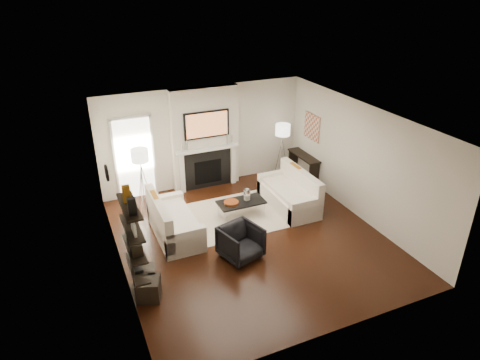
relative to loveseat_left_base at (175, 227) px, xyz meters
name	(u,v)px	position (x,y,z in m)	size (l,w,h in m)	color
room_envelope	(252,183)	(1.47, -0.79, 1.14)	(6.00, 6.00, 6.00)	black
chimney_breast	(205,138)	(1.47, 2.08, 1.14)	(1.80, 0.25, 2.70)	silver
fireplace_surround	(208,169)	(1.47, 1.95, 0.31)	(1.30, 0.02, 1.04)	black
firebox	(208,172)	(1.47, 1.94, 0.24)	(0.75, 0.02, 0.65)	black
mantel_pilaster_l	(182,173)	(0.75, 1.92, 0.34)	(0.12, 0.08, 1.10)	white
mantel_pilaster_r	(233,164)	(2.19, 1.92, 0.34)	(0.12, 0.08, 1.10)	white
mantel_shelf	(208,149)	(1.47, 1.90, 0.91)	(1.70, 0.18, 0.07)	white
tv_body	(207,125)	(1.47, 1.92, 1.57)	(1.20, 0.06, 0.70)	black
tv_screen	(207,125)	(1.47, 1.89, 1.57)	(1.10, 0.01, 0.62)	#BF723F
candlestick_l_tall	(187,145)	(0.92, 1.91, 1.09)	(0.04, 0.04, 0.30)	silver
candlestick_l_short	(182,147)	(0.79, 1.91, 1.06)	(0.04, 0.04, 0.24)	silver
candlestick_r_tall	(227,139)	(2.02, 1.91, 1.09)	(0.04, 0.04, 0.30)	silver
candlestick_r_short	(232,140)	(2.15, 1.91, 1.06)	(0.04, 0.04, 0.24)	silver
hallway_panel	(134,159)	(-0.38, 2.19, 0.84)	(0.90, 0.02, 2.10)	white
door_trim_l	(115,162)	(-0.86, 2.17, 0.84)	(0.06, 0.06, 2.16)	white
door_trim_r	(154,156)	(0.10, 2.17, 0.84)	(0.06, 0.06, 2.16)	white
door_trim_top	(130,117)	(-0.38, 2.17, 1.92)	(1.02, 0.06, 0.06)	white
rug	(231,216)	(1.42, 0.24, -0.20)	(2.60, 2.00, 0.01)	beige
loveseat_left_base	(175,227)	(0.00, 0.00, 0.00)	(0.85, 1.80, 0.42)	white
loveseat_left_back	(159,217)	(-0.33, 0.00, 0.32)	(0.18, 1.80, 0.80)	white
loveseat_left_arm_n	(186,242)	(0.00, -0.81, 0.09)	(0.85, 0.18, 0.60)	white
loveseat_left_arm_s	(166,206)	(0.00, 0.81, 0.09)	(0.85, 0.18, 0.60)	white
loveseat_left_cushion	(177,216)	(0.05, 0.00, 0.26)	(0.63, 1.44, 0.10)	white
pillow_left_orange	(155,203)	(-0.33, 0.30, 0.52)	(0.10, 0.42, 0.42)	#A16013
pillow_left_charcoal	(162,216)	(-0.33, -0.30, 0.51)	(0.10, 0.40, 0.40)	black
loveseat_right_base	(288,199)	(2.91, 0.12, 0.00)	(0.85, 1.80, 0.42)	white
loveseat_right_back	(301,185)	(3.25, 0.12, 0.32)	(0.18, 1.80, 0.80)	white
loveseat_right_arm_n	(306,211)	(2.91, -0.69, 0.09)	(0.85, 0.18, 0.60)	white
loveseat_right_arm_s	(273,183)	(2.91, 0.93, 0.09)	(0.85, 0.18, 0.60)	white
loveseat_right_cushion	(287,190)	(2.86, 0.12, 0.26)	(0.63, 1.44, 0.10)	white
pillow_right_orange	(295,173)	(3.25, 0.42, 0.52)	(0.10, 0.42, 0.42)	#A16013
pillow_right_charcoal	(308,183)	(3.25, -0.18, 0.51)	(0.10, 0.40, 0.40)	black
coffee_table	(241,202)	(1.64, 0.13, 0.19)	(1.10, 0.55, 0.04)	black
coffee_leg_nw	(225,219)	(1.14, -0.09, -0.02)	(0.02, 0.02, 0.38)	silver
coffee_leg_ne	(264,210)	(2.14, -0.09, -0.02)	(0.02, 0.02, 0.38)	silver
coffee_leg_sw	(218,210)	(1.14, 0.35, -0.02)	(0.02, 0.02, 0.38)	silver
coffee_leg_se	(256,202)	(2.14, 0.35, -0.02)	(0.02, 0.02, 0.38)	silver
hurricane_glass	(247,195)	(1.79, 0.13, 0.35)	(0.16, 0.16, 0.28)	white
hurricane_candle	(247,197)	(1.79, 0.13, 0.29)	(0.09, 0.09, 0.14)	white
copper_bowl	(231,203)	(1.39, 0.13, 0.24)	(0.34, 0.34, 0.06)	#A2481B
armchair	(241,241)	(0.99, -1.33, 0.17)	(0.74, 0.69, 0.76)	black
lamp_left_post	(143,188)	(-0.38, 1.37, 0.39)	(0.02, 0.02, 1.20)	silver
lamp_left_shade	(140,155)	(-0.38, 1.37, 1.24)	(0.40, 0.40, 0.30)	white
lamp_left_leg_a	(148,187)	(-0.27, 1.37, 0.39)	(0.02, 0.02, 1.25)	silver
lamp_left_leg_b	(140,187)	(-0.43, 1.46, 0.39)	(0.02, 0.02, 1.25)	silver
lamp_left_leg_c	(142,190)	(-0.43, 1.27, 0.39)	(0.02, 0.02, 1.25)	silver
lamp_right_post	(281,159)	(3.52, 1.63, 0.39)	(0.02, 0.02, 1.20)	silver
lamp_right_shade	(283,130)	(3.52, 1.63, 1.24)	(0.40, 0.40, 0.30)	white
lamp_right_leg_a	(285,158)	(3.63, 1.63, 0.39)	(0.02, 0.02, 1.25)	silver
lamp_right_leg_b	(278,158)	(3.47, 1.72, 0.39)	(0.02, 0.02, 1.25)	silver
lamp_right_leg_c	(281,160)	(3.47, 1.53, 0.39)	(0.02, 0.02, 1.25)	silver
console_top	(304,156)	(4.04, 1.31, 0.52)	(0.35, 1.20, 0.04)	black
console_leg_n	(314,176)	(4.04, 0.76, 0.14)	(0.30, 0.04, 0.71)	black
console_leg_s	(293,161)	(4.04, 1.86, 0.14)	(0.30, 0.04, 0.71)	black
wall_art	(312,127)	(4.20, 1.26, 1.34)	(0.03, 0.70, 0.70)	tan
shelf_bottom	(137,268)	(-1.15, -1.79, 0.49)	(0.25, 1.00, 0.04)	black
shelf_lower	(135,248)	(-1.15, -1.79, 0.89)	(0.25, 1.00, 0.04)	black
shelf_upper	(132,228)	(-1.15, -1.79, 1.29)	(0.25, 1.00, 0.04)	black
shelf_top	(129,206)	(-1.15, -1.79, 1.69)	(0.25, 1.00, 0.04)	black
decor_magfile_a	(132,206)	(-1.15, -2.10, 1.85)	(0.12, 0.10, 0.28)	black
decor_magfile_b	(126,194)	(-1.15, -1.65, 1.85)	(0.12, 0.10, 0.28)	#A16013
decor_frame_a	(133,227)	(-1.15, -1.99, 1.42)	(0.04, 0.30, 0.22)	white
decor_frame_b	(129,216)	(-1.15, -1.59, 1.40)	(0.04, 0.22, 0.18)	black
decor_wine_rack	(136,248)	(-1.15, -1.97, 1.01)	(0.18, 0.25, 0.20)	black
decor_box_small	(132,238)	(-1.15, -1.59, 0.97)	(0.15, 0.12, 0.12)	black
decor_books	(138,269)	(-1.15, -1.89, 0.53)	(0.14, 0.20, 0.05)	black
decor_box_tall	(134,254)	(-1.15, -1.54, 0.60)	(0.10, 0.10, 0.18)	white
clock_rim	(107,173)	(-1.26, 0.11, 1.49)	(0.34, 0.34, 0.04)	black
clock_face	(108,173)	(-1.23, 0.11, 1.49)	(0.29, 0.29, 0.01)	white
ottoman_near	(145,278)	(-1.00, -1.47, -0.01)	(0.40, 0.40, 0.40)	black
ottoman_far	(149,289)	(-1.00, -1.81, -0.01)	(0.40, 0.40, 0.40)	black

